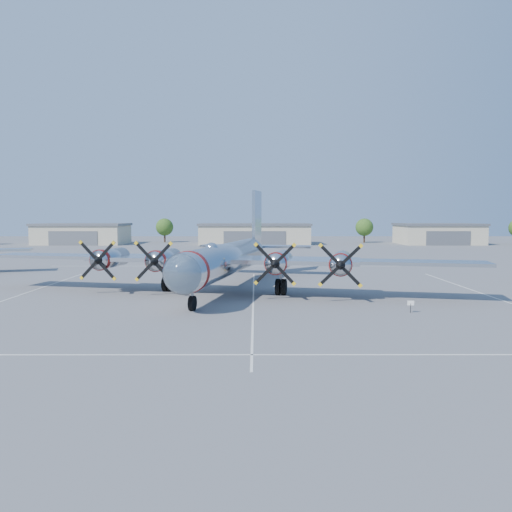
{
  "coord_description": "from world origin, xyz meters",
  "views": [
    {
      "loc": [
        0.19,
        -48.33,
        7.51
      ],
      "look_at": [
        0.25,
        4.27,
        3.2
      ],
      "focal_mm": 35.0,
      "sensor_mm": 36.0,
      "label": 1
    }
  ],
  "objects_px": {
    "hangar_west": "(83,234)",
    "tree_west": "(165,227)",
    "hangar_center": "(255,234)",
    "info_placard": "(411,304)",
    "hangar_east": "(438,234)",
    "main_bomber_b29": "(229,290)",
    "tree_east": "(364,227)"
  },
  "relations": [
    {
      "from": "hangar_west",
      "to": "main_bomber_b29",
      "type": "relative_size",
      "value": 0.47
    },
    {
      "from": "tree_east",
      "to": "hangar_west",
      "type": "bearing_deg",
      "value": -175.4
    },
    {
      "from": "hangar_east",
      "to": "tree_west",
      "type": "relative_size",
      "value": 3.1
    },
    {
      "from": "hangar_center",
      "to": "hangar_east",
      "type": "height_order",
      "value": "same"
    },
    {
      "from": "hangar_west",
      "to": "main_bomber_b29",
      "type": "height_order",
      "value": "hangar_west"
    },
    {
      "from": "hangar_west",
      "to": "tree_east",
      "type": "bearing_deg",
      "value": 4.6
    },
    {
      "from": "tree_west",
      "to": "tree_east",
      "type": "height_order",
      "value": "same"
    },
    {
      "from": "main_bomber_b29",
      "to": "hangar_center",
      "type": "bearing_deg",
      "value": 100.05
    },
    {
      "from": "tree_west",
      "to": "info_placard",
      "type": "xyz_separation_m",
      "value": [
        37.15,
        -100.44,
        -3.55
      ]
    },
    {
      "from": "hangar_east",
      "to": "tree_west",
      "type": "xyz_separation_m",
      "value": [
        -73.0,
        8.04,
        1.51
      ]
    },
    {
      "from": "main_bomber_b29",
      "to": "hangar_west",
      "type": "bearing_deg",
      "value": 129.66
    },
    {
      "from": "hangar_center",
      "to": "tree_east",
      "type": "xyz_separation_m",
      "value": [
        30.0,
        6.04,
        1.51
      ]
    },
    {
      "from": "main_bomber_b29",
      "to": "info_placard",
      "type": "bearing_deg",
      "value": -27.33
    },
    {
      "from": "tree_east",
      "to": "main_bomber_b29",
      "type": "xyz_separation_m",
      "value": [
        -32.48,
        -86.53,
        -4.22
      ]
    },
    {
      "from": "tree_west",
      "to": "main_bomber_b29",
      "type": "height_order",
      "value": "tree_west"
    },
    {
      "from": "tree_west",
      "to": "hangar_west",
      "type": "bearing_deg",
      "value": -158.11
    },
    {
      "from": "info_placard",
      "to": "tree_east",
      "type": "bearing_deg",
      "value": 93.81
    },
    {
      "from": "hangar_center",
      "to": "info_placard",
      "type": "relative_size",
      "value": 29.89
    },
    {
      "from": "hangar_west",
      "to": "tree_west",
      "type": "xyz_separation_m",
      "value": [
        20.0,
        8.04,
        1.51
      ]
    },
    {
      "from": "hangar_east",
      "to": "main_bomber_b29",
      "type": "xyz_separation_m",
      "value": [
        -50.48,
        -80.49,
        -2.71
      ]
    },
    {
      "from": "hangar_east",
      "to": "main_bomber_b29",
      "type": "distance_m",
      "value": 95.05
    },
    {
      "from": "hangar_east",
      "to": "info_placard",
      "type": "distance_m",
      "value": 99.13
    },
    {
      "from": "hangar_east",
      "to": "info_placard",
      "type": "xyz_separation_m",
      "value": [
        -35.85,
        -92.4,
        -2.04
      ]
    },
    {
      "from": "hangar_west",
      "to": "info_placard",
      "type": "bearing_deg",
      "value": -58.26
    },
    {
      "from": "hangar_center",
      "to": "hangar_west",
      "type": "bearing_deg",
      "value": 180.0
    },
    {
      "from": "hangar_center",
      "to": "main_bomber_b29",
      "type": "distance_m",
      "value": 80.58
    },
    {
      "from": "hangar_west",
      "to": "main_bomber_b29",
      "type": "distance_m",
      "value": 91.07
    },
    {
      "from": "tree_east",
      "to": "main_bomber_b29",
      "type": "height_order",
      "value": "tree_east"
    },
    {
      "from": "hangar_west",
      "to": "hangar_center",
      "type": "height_order",
      "value": "same"
    },
    {
      "from": "hangar_west",
      "to": "tree_east",
      "type": "height_order",
      "value": "tree_east"
    },
    {
      "from": "hangar_center",
      "to": "main_bomber_b29",
      "type": "relative_size",
      "value": 0.6
    },
    {
      "from": "hangar_center",
      "to": "tree_east",
      "type": "bearing_deg",
      "value": 11.38
    }
  ]
}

